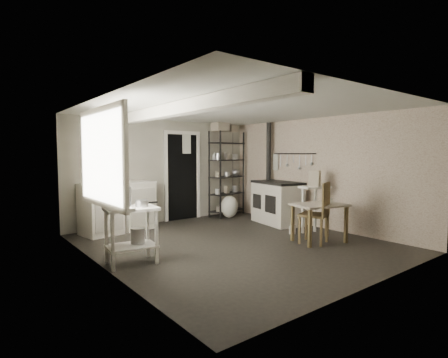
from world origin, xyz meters
TOP-DOWN VIEW (x-y plane):
  - floor at (0.00, 0.00)m, footprint 5.00×5.00m
  - ceiling at (0.00, 0.00)m, footprint 5.00×5.00m
  - wall_back at (0.00, 2.50)m, footprint 4.50×0.02m
  - wall_front at (0.00, -2.50)m, footprint 4.50×0.02m
  - wall_left at (-2.25, 0.00)m, footprint 0.02×5.00m
  - wall_right at (2.25, 0.00)m, footprint 0.02×5.00m
  - window at (-2.22, 0.20)m, footprint 0.12×1.76m
  - doorway at (0.45, 2.47)m, footprint 0.96×0.10m
  - ceiling_beam at (-1.20, 0.00)m, footprint 0.18×5.00m
  - wallpaper_panel at (2.24, 0.00)m, footprint 0.01×5.00m
  - utensil_rail at (2.19, 0.60)m, footprint 0.06×1.20m
  - prep_table at (-1.87, 0.02)m, footprint 0.76×0.59m
  - stockpot at (-1.96, 0.13)m, footprint 0.33×0.33m
  - saucepan at (-1.73, -0.03)m, footprint 0.21×0.21m
  - bucket at (-1.77, 0.03)m, footprint 0.25×0.25m
  - base_cabinets at (-1.24, 2.14)m, footprint 1.58×0.88m
  - mixing_bowl at (-1.12, 2.12)m, footprint 0.32×0.32m
  - counter_cup at (-1.55, 2.05)m, footprint 0.14×0.14m
  - shelf_rack at (1.59, 2.23)m, footprint 1.06×0.62m
  - shelf_jar at (1.24, 2.27)m, footprint 0.11×0.12m
  - storage_box_a at (1.36, 2.20)m, footprint 0.36×0.32m
  - storage_box_b at (1.75, 2.25)m, footprint 0.29×0.28m
  - stove at (1.85, 0.75)m, footprint 0.87×1.29m
  - stovepipe at (2.06, 1.24)m, footprint 0.13×0.13m
  - side_ledge at (1.81, -0.29)m, footprint 0.65×0.44m
  - oats_box at (1.79, -0.30)m, footprint 0.17×0.23m
  - work_table at (1.23, -0.84)m, footprint 1.02×0.83m
  - table_cup at (1.41, -0.92)m, footprint 0.12×0.12m
  - chair at (1.08, -0.83)m, footprint 0.58×0.59m
  - flour_sack at (1.45, 1.95)m, footprint 0.47×0.41m
  - floor_crock at (1.34, -0.14)m, footprint 0.16×0.16m

SIDE VIEW (x-z plane):
  - floor at x=0.00m, z-range 0.00..0.00m
  - floor_crock at x=1.34m, z-range 0.00..0.15m
  - flour_sack at x=1.45m, z-range -0.03..0.51m
  - work_table at x=1.23m, z-range 0.04..0.72m
  - bucket at x=-1.77m, z-range 0.28..0.49m
  - prep_table at x=-1.87m, z-range 0.00..0.80m
  - side_ledge at x=1.81m, z-range -0.03..0.89m
  - stove at x=1.85m, z-range -0.03..0.91m
  - base_cabinets at x=-1.24m, z-range -0.03..0.95m
  - chair at x=1.08m, z-range -0.05..1.02m
  - table_cup at x=1.41m, z-range 0.76..0.85m
  - saucepan at x=-1.73m, z-range 0.80..0.90m
  - stockpot at x=-1.96m, z-range 0.80..1.08m
  - shelf_rack at x=1.59m, z-range -0.10..2.00m
  - mixing_bowl at x=-1.12m, z-range 0.92..0.99m
  - counter_cup at x=-1.55m, z-range 0.92..1.02m
  - doorway at x=0.45m, z-range -0.04..2.04m
  - oats_box at x=1.79m, z-range 0.86..1.16m
  - wall_back at x=0.00m, z-range 0.00..2.30m
  - wall_front at x=0.00m, z-range 0.00..2.30m
  - wall_left at x=-2.25m, z-range 0.00..2.30m
  - wall_right at x=2.25m, z-range 0.00..2.30m
  - wallpaper_panel at x=2.24m, z-range 0.00..2.30m
  - shelf_jar at x=1.24m, z-range 1.27..1.46m
  - window at x=-2.22m, z-range 0.86..2.14m
  - utensil_rail at x=2.19m, z-range 1.33..1.77m
  - stovepipe at x=2.06m, z-range 0.87..2.31m
  - storage_box_b at x=1.75m, z-range 1.91..2.07m
  - storage_box_a at x=1.36m, z-range 1.89..2.13m
  - ceiling_beam at x=-1.20m, z-range 2.11..2.29m
  - ceiling at x=0.00m, z-range 2.30..2.30m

